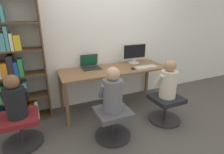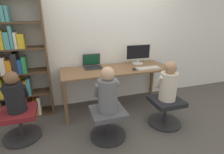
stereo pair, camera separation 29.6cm
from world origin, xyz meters
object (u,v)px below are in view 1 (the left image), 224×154
Objects in this scene: person_at_monitor at (168,81)px; person_near_shelf at (15,99)px; laptop at (91,65)px; keyboard at (146,67)px; person_at_laptop at (113,92)px; office_chair_right at (113,122)px; bookshelf at (11,70)px; desktop_monitor at (134,53)px; office_chair_left at (166,107)px; office_chair_side at (21,128)px.

person_at_monitor is 2.20m from person_near_shelf.
laptop is at bearing 135.01° from person_at_monitor.
keyboard is 2.17m from person_near_shelf.
person_at_laptop reaches higher than person_at_monitor.
office_chair_right is (-0.95, -0.63, -0.54)m from keyboard.
office_chair_right is 0.47m from person_at_laptop.
bookshelf is at bearing 95.10° from person_near_shelf.
bookshelf is at bearing 179.90° from desktop_monitor.
office_chair_left is 1.00× the size of office_chair_side.
bookshelf reaches higher than office_chair_right.
office_chair_side is at bearing -84.93° from bookshelf.
office_chair_left is 1.09m from person_at_laptop.
bookshelf reaches higher than keyboard.
person_near_shelf is at bearing -152.19° from laptop.
office_chair_left is at bearing 1.48° from person_at_laptop.
person_near_shelf is at bearing -163.52° from desktop_monitor.
person_at_laptop is at bearing -132.96° from desktop_monitor.
office_chair_left is at bearing -90.00° from person_at_monitor.
keyboard is at bearing 92.71° from person_at_monitor.
office_chair_right is 1.00× the size of office_chair_side.
desktop_monitor is at bearing -0.10° from bookshelf.
desktop_monitor is at bearing 16.57° from office_chair_side.
keyboard is at bearing 92.69° from office_chair_left.
office_chair_right is at bearing -146.72° from keyboard.
keyboard is 1.26m from office_chair_right.
keyboard is at bearing -9.61° from bookshelf.
laptop is at bearing 179.40° from desktop_monitor.
person_at_laptop is at bearing -38.39° from bookshelf.
keyboard is 1.14m from person_at_laptop.
desktop_monitor is 1.02× the size of office_chair_right.
laptop is 1.27m from bookshelf.
person_near_shelf is (0.06, -0.63, -0.21)m from bookshelf.
office_chair_right is 1.73m from bookshelf.
person_at_monitor is at bearing -23.35° from bookshelf.
office_chair_right is 0.85× the size of person_at_monitor.
desktop_monitor is 2.18m from bookshelf.
person_at_laptop reaches higher than laptop.
office_chair_left is at bearing -87.31° from keyboard.
bookshelf is at bearing 156.56° from office_chair_left.
keyboard is 0.80× the size of office_chair_left.
person_near_shelf is (-1.20, 0.36, -0.02)m from person_at_laptop.
office_chair_side is 0.91× the size of person_near_shelf.
person_at_monitor is at bearing 90.00° from office_chair_left.
desktop_monitor reaches higher than office_chair_left.
laptop is 1.38m from person_at_monitor.
person_at_monitor is (-0.00, 0.00, 0.47)m from office_chair_left.
person_at_monitor is 2.25m from office_chair_side.
office_chair_right is 1.33m from person_near_shelf.
desktop_monitor is at bearing 93.42° from office_chair_left.
laptop is 1.01m from person_at_laptop.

